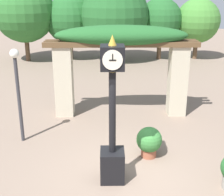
% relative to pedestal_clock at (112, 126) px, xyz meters
% --- Properties ---
extents(ground_plane, '(60.00, 60.00, 0.00)m').
position_rel_pedestal_clock_xyz_m(ground_plane, '(0.37, 0.12, -1.39)').
color(ground_plane, '#7F6B5B').
extents(pedestal_clock, '(0.56, 0.56, 3.42)m').
position_rel_pedestal_clock_xyz_m(pedestal_clock, '(0.00, 0.00, 0.00)').
color(pedestal_clock, black).
rests_on(pedestal_clock, ground).
extents(pergola, '(5.22, 1.21, 3.19)m').
position_rel_pedestal_clock_xyz_m(pergola, '(0.37, 4.14, 0.94)').
color(pergola, '#BCB299').
rests_on(pergola, ground).
extents(potted_plant_near_left, '(0.69, 0.69, 0.84)m').
position_rel_pedestal_clock_xyz_m(potted_plant_near_left, '(1.00, 1.08, -0.93)').
color(potted_plant_near_left, '#9E563D').
rests_on(potted_plant_near_left, ground).
extents(lamp_post, '(0.26, 0.26, 2.77)m').
position_rel_pedestal_clock_xyz_m(lamp_post, '(-2.65, 2.08, 0.43)').
color(lamp_post, '#333338').
rests_on(lamp_post, ground).
extents(tree_line, '(14.03, 4.19, 4.88)m').
position_rel_pedestal_clock_xyz_m(tree_line, '(-0.61, 13.35, 1.35)').
color(tree_line, brown).
rests_on(tree_line, ground).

